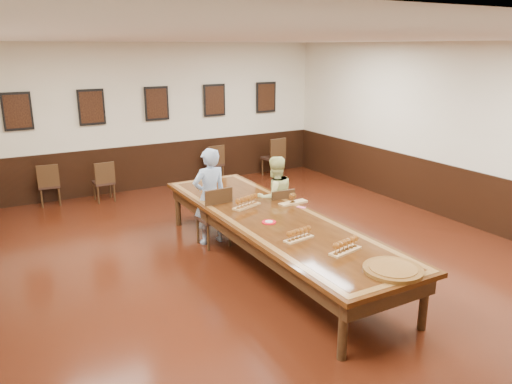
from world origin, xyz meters
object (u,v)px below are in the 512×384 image
person_man (210,196)px  carved_platter (393,270)px  spare_chair_c (213,163)px  chair_woman (277,213)px  spare_chair_d (273,157)px  conference_table (273,226)px  spare_chair_a (49,184)px  spare_chair_b (103,181)px  person_woman (275,198)px  chair_man (213,216)px

person_man → carved_platter: size_ratio=2.07×
spare_chair_c → chair_woman: bearing=77.9°
spare_chair_c → spare_chair_d: bearing=166.1°
conference_table → chair_woman: bearing=54.7°
spare_chair_a → spare_chair_d: (5.18, -0.22, 0.05)m
chair_woman → spare_chair_a: bearing=-50.0°
spare_chair_b → spare_chair_c: size_ratio=0.97×
person_woman → spare_chair_b: bearing=-58.2°
spare_chair_d → conference_table: bearing=54.5°
chair_man → person_woman: 1.07m
spare_chair_b → carved_platter: bearing=102.5°
spare_chair_c → carved_platter: 7.10m
person_man → spare_chair_a: bearing=-62.6°
chair_woman → spare_chair_d: size_ratio=0.92×
chair_man → spare_chair_c: chair_man is taller
person_woman → carved_platter: bearing=84.4°
spare_chair_c → person_woman: 3.92m
spare_chair_a → spare_chair_c: (3.68, 0.08, 0.01)m
spare_chair_c → person_woman: person_woman is taller
spare_chair_d → spare_chair_a: bearing=-6.5°
spare_chair_a → spare_chair_d: size_ratio=0.90×
spare_chair_d → chair_man: bearing=42.5°
chair_woman → person_man: person_man is taller
spare_chair_c → carved_platter: (-1.08, -7.01, 0.33)m
chair_man → spare_chair_b: size_ratio=1.16×
chair_man → spare_chair_d: chair_man is taller
chair_woman → spare_chair_b: 4.13m
chair_man → chair_woman: chair_man is taller
chair_woman → spare_chair_d: 4.24m
conference_table → spare_chair_b: bearing=107.2°
spare_chair_a → person_woman: size_ratio=0.62×
chair_man → person_man: (-0.00, 0.11, 0.30)m
person_man → conference_table: person_man is taller
chair_man → carved_platter: size_ratio=1.30×
chair_man → spare_chair_c: size_ratio=1.12×
chair_man → chair_woman: (1.03, -0.29, -0.05)m
chair_man → conference_table: bearing=107.6°
chair_man → spare_chair_a: 4.11m
person_woman → chair_woman: bearing=90.0°
chair_man → spare_chair_a: bearing=-63.3°
chair_man → person_woman: person_woman is taller
conference_table → carved_platter: bearing=-84.9°
conference_table → carved_platter: carved_platter is taller
chair_woman → conference_table: chair_woman is taller
spare_chair_b → spare_chair_d: 4.16m
spare_chair_b → carved_platter: size_ratio=1.12×
person_man → person_woman: size_ratio=1.14×
person_man → person_woman: 1.09m
person_man → carved_platter: (0.62, -3.45, -0.02)m
person_woman → spare_chair_d: bearing=-119.0°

